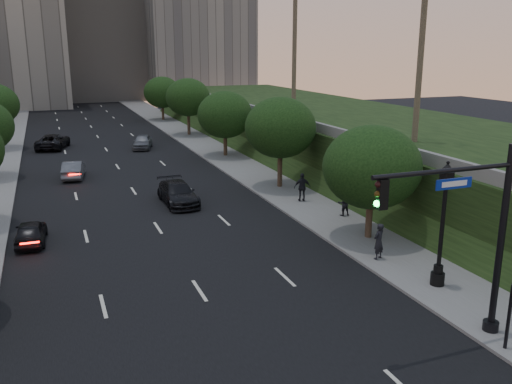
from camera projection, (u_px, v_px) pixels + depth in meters
name	position (u px, v px, depth m)	size (l,w,h in m)	color
ground	(238.00, 350.00, 18.67)	(160.00, 160.00, 0.00)	black
road_surface	(121.00, 171.00, 45.71)	(16.00, 140.00, 0.02)	black
sidewalk_right	(235.00, 162.00, 49.27)	(4.50, 140.00, 0.15)	slate
embankment	(360.00, 137.00, 51.07)	(18.00, 90.00, 4.00)	black
parapet_wall	(277.00, 116.00, 47.50)	(0.35, 90.00, 0.70)	slate
office_block_mid	(99.00, 34.00, 109.36)	(22.00, 18.00, 26.00)	gray
office_block_right	(192.00, 8.00, 108.96)	(20.00, 22.00, 36.00)	gray
tree_right_a	(372.00, 167.00, 28.44)	(5.20, 5.20, 6.24)	#38281C
tree_right_b	(280.00, 128.00, 39.13)	(5.20, 5.20, 6.74)	#38281C
tree_right_c	(225.00, 115.00, 50.98)	(5.20, 5.20, 6.24)	#38281C
tree_right_d	(188.00, 97.00, 63.47)	(5.20, 5.20, 6.74)	#38281C
tree_right_e	(162.00, 92.00, 77.11)	(5.20, 5.20, 6.24)	#38281C
traffic_signal_mast	(476.00, 243.00, 18.39)	(5.68, 0.56, 7.00)	black
street_lamp	(442.00, 230.00, 22.83)	(0.64, 0.64, 5.62)	black
pedestrian_signal	(511.00, 311.00, 18.09)	(0.30, 0.33, 2.50)	black
sedan_near_left	(31.00, 232.00, 28.68)	(1.51, 3.75, 1.28)	black
sedan_mid_left	(73.00, 169.00, 43.25)	(1.49, 4.26, 1.40)	#525459
sedan_far_left	(53.00, 141.00, 55.95)	(2.56, 5.54, 1.54)	black
sedan_near_right	(178.00, 193.00, 36.03)	(2.03, 5.01, 1.45)	black
sedan_far_right	(143.00, 142.00, 55.96)	(1.73, 4.30, 1.47)	slate
pedestrian_a	(379.00, 241.00, 26.14)	(0.65, 0.43, 1.79)	black
pedestrian_b	(344.00, 203.00, 33.01)	(0.76, 0.59, 1.56)	black
pedestrian_c	(302.00, 187.00, 36.10)	(1.12, 0.46, 1.90)	black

